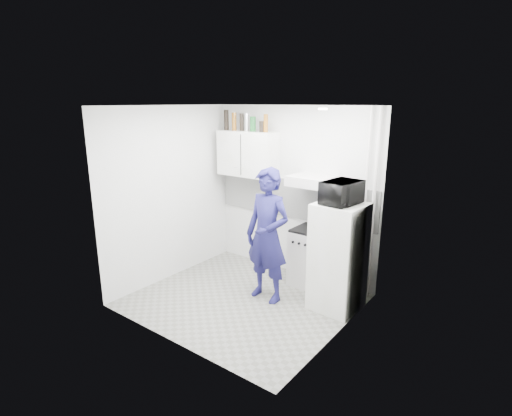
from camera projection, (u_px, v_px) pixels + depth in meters
The scene contains 24 objects.
floor at pixel (243, 300), 5.50m from camera, with size 2.80×2.80×0.00m, color slate.
ceiling at pixel (241, 106), 4.83m from camera, with size 2.80×2.80×0.00m, color white.
wall_back at pixel (293, 192), 6.13m from camera, with size 2.80×2.80×0.00m, color silver.
wall_left at pixel (170, 194), 5.98m from camera, with size 2.60×2.60×0.00m, color silver.
wall_right at pixel (342, 229), 4.35m from camera, with size 2.60×2.60×0.00m, color silver.
person at pixel (267, 235), 5.34m from camera, with size 0.67×0.44×1.83m, color #19174C.
stove at pixel (311, 258), 5.89m from camera, with size 0.52×0.52×0.83m, color silver.
fridge at pixel (338, 257), 5.14m from camera, with size 0.59×0.59×1.42m, color white.
stove_top at pixel (312, 230), 5.77m from camera, with size 0.50×0.50×0.03m, color black.
saucepan at pixel (317, 226), 5.78m from camera, with size 0.16×0.16×0.09m, color silver.
microwave at pixel (342, 192), 4.92m from camera, with size 0.35×0.52×0.29m, color black.
bottle_a at pixel (226, 120), 6.41m from camera, with size 0.07×0.07×0.32m, color black.
bottle_b at pixel (234, 122), 6.32m from camera, with size 0.07×0.07×0.28m, color brown.
bottle_c at pixel (242, 122), 6.23m from camera, with size 0.07×0.07×0.27m, color black.
bottle_d at pixel (247, 122), 6.18m from camera, with size 0.06×0.06×0.27m, color silver.
canister_a at pixel (253, 124), 6.11m from camera, with size 0.09×0.09×0.23m, color #144C1E.
canister_b at pixel (262, 127), 6.02m from camera, with size 0.09×0.09×0.16m, color black.
bottle_e at pixel (266, 123), 5.96m from camera, with size 0.07×0.07×0.27m, color brown.
upper_cabinet at pixel (248, 154), 6.29m from camera, with size 1.00×0.35×0.70m, color white.
range_hood at pixel (312, 181), 5.61m from camera, with size 0.60×0.50×0.14m, color silver.
backsplash at pixel (293, 199), 6.14m from camera, with size 2.74×0.03×0.60m, color white.
pipe_a at pixel (373, 206), 5.31m from camera, with size 0.05×0.05×2.60m, color silver.
pipe_b at pixel (365, 205), 5.38m from camera, with size 0.04×0.04×2.60m, color silver.
ceiling_spot_fixture at pixel (323, 109), 4.41m from camera, with size 0.10×0.10×0.02m, color white.
Camera 1 is at (3.15, -3.87, 2.65)m, focal length 28.00 mm.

